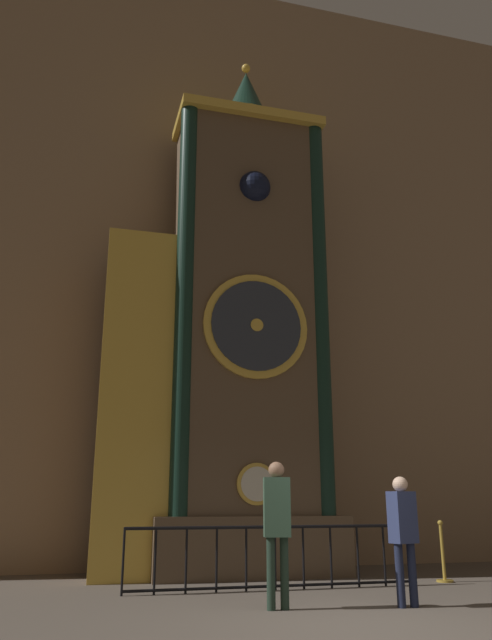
{
  "coord_description": "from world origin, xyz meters",
  "views": [
    {
      "loc": [
        -3.21,
        -6.62,
        1.31
      ],
      "look_at": [
        -0.02,
        5.12,
        4.85
      ],
      "focal_mm": 35.0,
      "sensor_mm": 36.0,
      "label": 1
    }
  ],
  "objects_px": {
    "visitor_near": "(277,518)",
    "stanchion_post": "(443,562)",
    "visitor_far": "(403,527)",
    "clock_tower": "(227,335)"
  },
  "relations": [
    {
      "from": "visitor_near",
      "to": "stanchion_post",
      "type": "relative_size",
      "value": 1.82
    },
    {
      "from": "stanchion_post",
      "to": "visitor_far",
      "type": "bearing_deg",
      "value": -131.15
    },
    {
      "from": "clock_tower",
      "to": "stanchion_post",
      "type": "relative_size",
      "value": 11.07
    },
    {
      "from": "visitor_far",
      "to": "visitor_near",
      "type": "bearing_deg",
      "value": 156.12
    },
    {
      "from": "clock_tower",
      "to": "visitor_near",
      "type": "distance_m",
      "value": 4.98
    },
    {
      "from": "visitor_near",
      "to": "clock_tower",
      "type": "bearing_deg",
      "value": 99.82
    },
    {
      "from": "clock_tower",
      "to": "visitor_far",
      "type": "bearing_deg",
      "value": -69.08
    },
    {
      "from": "visitor_far",
      "to": "stanchion_post",
      "type": "bearing_deg",
      "value": 33.62
    },
    {
      "from": "clock_tower",
      "to": "visitor_near",
      "type": "height_order",
      "value": "clock_tower"
    },
    {
      "from": "clock_tower",
      "to": "visitor_near",
      "type": "xyz_separation_m",
      "value": [
        -0.18,
        -3.64,
        -3.39
      ]
    }
  ]
}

